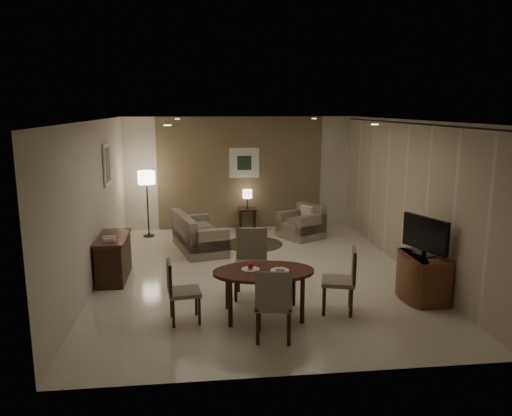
{
  "coord_description": "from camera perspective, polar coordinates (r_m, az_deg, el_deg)",
  "views": [
    {
      "loc": [
        -1.02,
        -8.46,
        2.92
      ],
      "look_at": [
        0.0,
        0.2,
        1.15
      ],
      "focal_mm": 35.0,
      "sensor_mm": 36.0,
      "label": 1
    }
  ],
  "objects": [
    {
      "name": "plate_b",
      "position": [
        7.02,
        2.73,
        -7.15
      ],
      "size": [
        0.26,
        0.26,
        0.02
      ],
      "primitive_type": "cylinder",
      "color": "white",
      "rests_on": "dining_table"
    },
    {
      "name": "chair_right",
      "position": [
        7.34,
        9.34,
        -8.16
      ],
      "size": [
        0.56,
        0.56,
        0.95
      ],
      "primitive_type": null,
      "rotation": [
        0.0,
        0.0,
        -1.84
      ],
      "color": "gray",
      "rests_on": "floor"
    },
    {
      "name": "dining_table",
      "position": [
        7.15,
        0.87,
        -9.71
      ],
      "size": [
        1.43,
        0.89,
        0.67
      ],
      "primitive_type": null,
      "color": "#4A2317",
      "rests_on": "floor"
    },
    {
      "name": "chair_near",
      "position": [
        6.44,
        2.04,
        -10.76
      ],
      "size": [
        0.54,
        0.54,
        0.97
      ],
      "primitive_type": null,
      "rotation": [
        0.0,
        0.0,
        2.97
      ],
      "color": "gray",
      "rests_on": "floor"
    },
    {
      "name": "side_table",
      "position": [
        12.02,
        -0.98,
        -1.28
      ],
      "size": [
        0.42,
        0.42,
        0.53
      ],
      "primitive_type": null,
      "color": "black",
      "rests_on": "floor"
    },
    {
      "name": "art_left_frame",
      "position": [
        9.86,
        -16.66,
        4.77
      ],
      "size": [
        0.03,
        0.6,
        0.8
      ],
      "primitive_type": "cube",
      "color": "silver",
      "rests_on": "wall_left"
    },
    {
      "name": "flat_tv",
      "position": [
        7.97,
        18.77,
        -2.93
      ],
      "size": [
        0.36,
        0.85,
        0.6
      ],
      "primitive_type": null,
      "rotation": [
        0.0,
        0.0,
        0.35
      ],
      "color": "black",
      "rests_on": "tv_cabinet"
    },
    {
      "name": "downlight_fl",
      "position": [
        10.27,
        -8.98,
        10.03
      ],
      "size": [
        0.1,
        0.1,
        0.01
      ],
      "primitive_type": "cylinder",
      "color": "white",
      "rests_on": "ceiling"
    },
    {
      "name": "floor_lamp",
      "position": [
        11.59,
        -12.28,
        0.44
      ],
      "size": [
        0.38,
        0.38,
        1.51
      ],
      "primitive_type": null,
      "color": "#FFE5B7",
      "rests_on": "floor"
    },
    {
      "name": "napkin",
      "position": [
        7.01,
        2.73,
        -6.97
      ],
      "size": [
        0.12,
        0.08,
        0.03
      ],
      "primitive_type": "cube",
      "color": "white",
      "rests_on": "plate_b"
    },
    {
      "name": "chair_far",
      "position": [
        7.76,
        -0.64,
        -6.49
      ],
      "size": [
        0.59,
        0.59,
        1.05
      ],
      "primitive_type": null,
      "rotation": [
        0.0,
        0.0,
        -0.18
      ],
      "color": "gray",
      "rests_on": "floor"
    },
    {
      "name": "console_desk",
      "position": [
        8.95,
        -15.95,
        -5.49
      ],
      "size": [
        0.48,
        1.2,
        0.75
      ],
      "primitive_type": null,
      "color": "#4A2317",
      "rests_on": "floor"
    },
    {
      "name": "art_left_canvas",
      "position": [
        9.86,
        -16.58,
        4.77
      ],
      "size": [
        0.01,
        0.46,
        0.64
      ],
      "primitive_type": "cube",
      "color": "gray",
      "rests_on": "wall_left"
    },
    {
      "name": "armchair",
      "position": [
        11.32,
        5.18,
        -1.58
      ],
      "size": [
        1.11,
        1.12,
        0.74
      ],
      "primitive_type": null,
      "rotation": [
        0.0,
        0.0,
        -1.04
      ],
      "color": "gray",
      "rests_on": "floor"
    },
    {
      "name": "table_lamp",
      "position": [
        11.91,
        -0.99,
        1.15
      ],
      "size": [
        0.22,
        0.22,
        0.5
      ],
      "primitive_type": null,
      "color": "#FFEAC1",
      "rests_on": "side_table"
    },
    {
      "name": "downlight_fr",
      "position": [
        10.54,
        6.66,
        10.12
      ],
      "size": [
        0.1,
        0.1,
        0.01
      ],
      "primitive_type": "cylinder",
      "color": "white",
      "rests_on": "ceiling"
    },
    {
      "name": "downlight_nl",
      "position": [
        6.67,
        -10.11,
        9.29
      ],
      "size": [
        0.1,
        0.1,
        0.01
      ],
      "primitive_type": "cylinder",
      "color": "white",
      "rests_on": "ceiling"
    },
    {
      "name": "curtain_rod",
      "position": [
        9.24,
        17.13,
        9.24
      ],
      "size": [
        0.03,
        6.8,
        0.03
      ],
      "primitive_type": "cylinder",
      "rotation": [
        1.57,
        0.0,
        0.0
      ],
      "color": "black",
      "rests_on": "wall_right"
    },
    {
      "name": "fruit_apple",
      "position": [
        7.04,
        -0.63,
        -6.62
      ],
      "size": [
        0.09,
        0.09,
        0.09
      ],
      "primitive_type": "sphere",
      "color": "red",
      "rests_on": "plate_a"
    },
    {
      "name": "chair_left",
      "position": [
        7.01,
        -8.15,
        -9.39
      ],
      "size": [
        0.47,
        0.47,
        0.87
      ],
      "primitive_type": null,
      "rotation": [
        0.0,
        0.0,
        1.7
      ],
      "color": "gray",
      "rests_on": "floor"
    },
    {
      "name": "curtain_wall",
      "position": [
        9.37,
        16.66,
        1.16
      ],
      "size": [
        0.08,
        6.7,
        2.58
      ],
      "primitive_type": null,
      "color": "#C2B797",
      "rests_on": "wall_right"
    },
    {
      "name": "art_back_frame",
      "position": [
        12.04,
        -1.35,
        5.18
      ],
      "size": [
        0.72,
        0.03,
        0.72
      ],
      "primitive_type": "cube",
      "color": "silver",
      "rests_on": "wall_back"
    },
    {
      "name": "art_back_canvas",
      "position": [
        12.03,
        -1.34,
        5.17
      ],
      "size": [
        0.34,
        0.01,
        0.34
      ],
      "primitive_type": "cube",
      "color": "#1B3122",
      "rests_on": "wall_back"
    },
    {
      "name": "plate_a",
      "position": [
        7.06,
        -0.63,
        -7.02
      ],
      "size": [
        0.26,
        0.26,
        0.02
      ],
      "primitive_type": "cylinder",
      "color": "white",
      "rests_on": "dining_table"
    },
    {
      "name": "round_rug",
      "position": [
        10.83,
        -0.28,
        -4.13
      ],
      "size": [
        1.26,
        1.26,
        0.01
      ],
      "primitive_type": "cylinder",
      "color": "#3E3522",
      "rests_on": "floor"
    },
    {
      "name": "sofa",
      "position": [
        10.38,
        -6.47,
        -2.76
      ],
      "size": [
        1.77,
        1.18,
        0.76
      ],
      "primitive_type": null,
      "rotation": [
        0.0,
        0.0,
        1.82
      ],
      "color": "gray",
      "rests_on": "floor"
    },
    {
      "name": "downlight_nr",
      "position": [
        7.09,
        13.43,
        9.27
      ],
      "size": [
        0.1,
        0.1,
        0.01
      ],
      "primitive_type": "cylinder",
      "color": "white",
      "rests_on": "ceiling"
    },
    {
      "name": "tv_cabinet",
      "position": [
        8.17,
        18.6,
        -7.48
      ],
      "size": [
        0.48,
        0.9,
        0.7
      ],
      "primitive_type": null,
      "color": "brown",
      "rests_on": "floor"
    },
    {
      "name": "room_shell",
      "position": [
        9.05,
        -0.15,
        1.49
      ],
      "size": [
        5.5,
        7.0,
        2.7
      ],
      "color": "beige",
      "rests_on": "ground"
    },
    {
      "name": "telephone",
      "position": [
        8.56,
        -16.42,
        -3.35
      ],
      "size": [
        0.2,
        0.14,
        0.09
      ],
      "primitive_type": null,
      "color": "white",
      "rests_on": "console_desk"
    },
    {
      "name": "taupe_accent",
      "position": [
        12.09,
        -1.83,
        4.01
      ],
      "size": [
        3.96,
        0.03,
        2.7
      ],
      "primitive_type": "cube",
      "color": "#77674A",
      "rests_on": "wall_back"
    }
  ]
}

